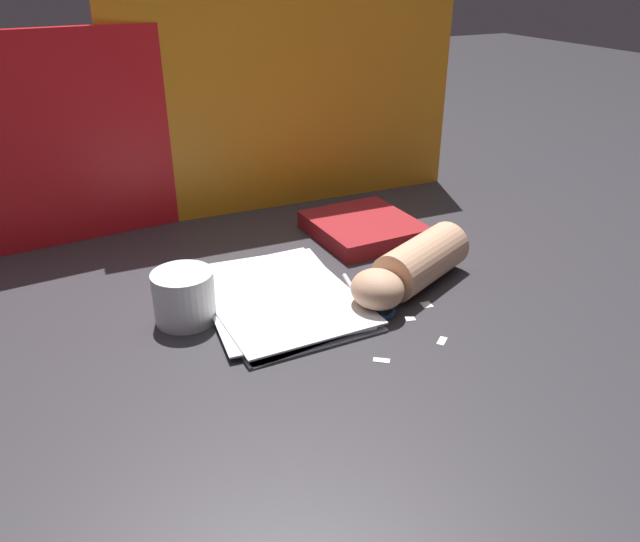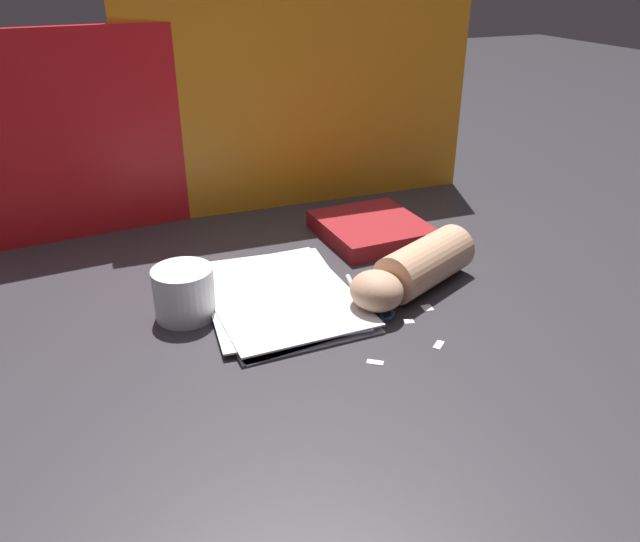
# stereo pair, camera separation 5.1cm
# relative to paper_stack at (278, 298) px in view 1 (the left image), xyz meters

# --- Properties ---
(ground_plane) EXTENTS (6.00, 6.00, 0.00)m
(ground_plane) POSITION_rel_paper_stack_xyz_m (0.04, -0.01, -0.01)
(ground_plane) COLOR #2D2B30
(backdrop_panel_left) EXTENTS (0.63, 0.07, 0.40)m
(backdrop_panel_left) POSITION_rel_paper_stack_xyz_m (-0.17, 0.41, 0.19)
(backdrop_panel_left) COLOR red
(backdrop_panel_left) RESTS_ON ground_plane
(backdrop_panel_center) EXTENTS (0.76, 0.04, 0.50)m
(backdrop_panel_center) POSITION_rel_paper_stack_xyz_m (0.21, 0.41, 0.24)
(backdrop_panel_center) COLOR orange
(backdrop_panel_center) RESTS_ON ground_plane
(paper_stack) EXTENTS (0.26, 0.32, 0.02)m
(paper_stack) POSITION_rel_paper_stack_xyz_m (0.00, 0.00, 0.00)
(paper_stack) COLOR white
(paper_stack) RESTS_ON ground_plane
(book_closed) EXTENTS (0.20, 0.22, 0.03)m
(book_closed) POSITION_rel_paper_stack_xyz_m (0.26, 0.18, 0.01)
(book_closed) COLOR maroon
(book_closed) RESTS_ON ground_plane
(scissors) EXTENTS (0.11, 0.17, 0.01)m
(scissors) POSITION_rel_paper_stack_xyz_m (0.12, -0.08, -0.00)
(scissors) COLOR silver
(scissors) RESTS_ON ground_plane
(hand_forearm) EXTENTS (0.28, 0.19, 0.08)m
(hand_forearm) POSITION_rel_paper_stack_xyz_m (0.22, -0.06, 0.03)
(hand_forearm) COLOR tan
(hand_forearm) RESTS_ON ground_plane
(paper_scrap_near) EXTENTS (0.02, 0.02, 0.00)m
(paper_scrap_near) POSITION_rel_paper_stack_xyz_m (0.16, -0.14, -0.01)
(paper_scrap_near) COLOR white
(paper_scrap_near) RESTS_ON ground_plane
(paper_scrap_mid) EXTENTS (0.02, 0.02, 0.00)m
(paper_scrap_mid) POSITION_rel_paper_stack_xyz_m (0.21, -0.11, -0.01)
(paper_scrap_mid) COLOR white
(paper_scrap_mid) RESTS_ON ground_plane
(paper_scrap_far) EXTENTS (0.02, 0.02, 0.00)m
(paper_scrap_far) POSITION_rel_paper_stack_xyz_m (0.07, -0.22, -0.01)
(paper_scrap_far) COLOR white
(paper_scrap_far) RESTS_ON ground_plane
(paper_scrap_side) EXTENTS (0.02, 0.02, 0.00)m
(paper_scrap_side) POSITION_rel_paper_stack_xyz_m (0.17, -0.21, -0.01)
(paper_scrap_side) COLOR white
(paper_scrap_side) RESTS_ON ground_plane
(mug) EXTENTS (0.09, 0.09, 0.08)m
(mug) POSITION_rel_paper_stack_xyz_m (-0.15, 0.01, 0.03)
(mug) COLOR white
(mug) RESTS_ON ground_plane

